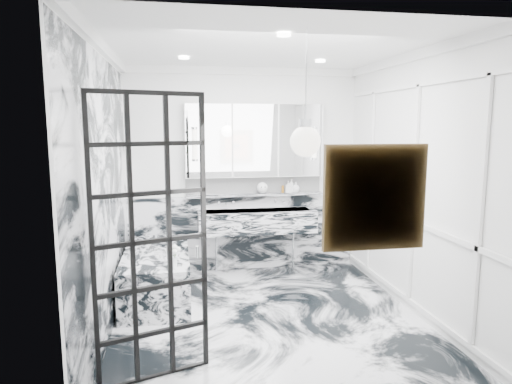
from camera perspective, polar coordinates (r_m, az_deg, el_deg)
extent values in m
plane|color=silver|center=(4.99, 1.56, -15.69)|extent=(3.60, 3.60, 0.00)
plane|color=white|center=(4.61, 1.70, 17.93)|extent=(3.60, 3.60, 0.00)
plane|color=white|center=(6.36, -1.61, 2.68)|extent=(3.60, 0.00, 3.60)
plane|color=white|center=(2.88, 8.80, -4.48)|extent=(3.60, 0.00, 3.60)
plane|color=white|center=(4.56, -18.50, -0.06)|extent=(0.00, 3.60, 3.60)
plane|color=white|center=(5.16, 19.33, 0.85)|extent=(0.00, 3.60, 3.60)
cube|color=silver|center=(6.48, -1.55, -5.07)|extent=(3.18, 0.05, 1.05)
cube|color=silver|center=(4.56, -18.27, -0.80)|extent=(0.02, 3.56, 2.68)
cube|color=white|center=(5.16, 19.08, -0.26)|extent=(0.03, 3.40, 2.30)
imported|color=#8C5919|center=(6.43, 4.43, 0.77)|extent=(0.09, 0.09, 0.19)
imported|color=#4C4C51|center=(6.42, 4.05, 0.66)|extent=(0.09, 0.09, 0.16)
imported|color=silver|center=(6.44, 4.98, 0.62)|extent=(0.12, 0.12, 0.15)
sphere|color=white|center=(6.34, 0.78, 0.52)|extent=(0.16, 0.16, 0.16)
cylinder|color=#8C5919|center=(6.40, 3.37, 0.36)|extent=(0.04, 0.04, 0.10)
cylinder|color=silver|center=(4.90, -10.29, -8.66)|extent=(0.08, 0.08, 0.12)
cube|color=#B43E12|center=(3.01, 14.63, -0.66)|extent=(0.58, 0.06, 0.58)
sphere|color=white|center=(3.53, 6.18, 6.29)|extent=(0.24, 0.24, 0.24)
cube|color=silver|center=(6.25, 0.10, -3.65)|extent=(1.60, 0.45, 0.30)
cube|color=silver|center=(6.34, -0.16, -0.34)|extent=(1.90, 0.14, 0.04)
cube|color=white|center=(6.39, -0.25, 0.94)|extent=(1.90, 0.03, 0.23)
cube|color=white|center=(6.28, -0.17, 6.45)|extent=(1.90, 0.16, 1.00)
cylinder|color=white|center=(6.10, -7.67, 5.94)|extent=(0.07, 0.07, 0.40)
cylinder|color=white|center=(6.38, 7.30, 6.05)|extent=(0.07, 0.07, 0.40)
cube|color=silver|center=(5.64, -12.26, -9.97)|extent=(0.75, 1.65, 0.55)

